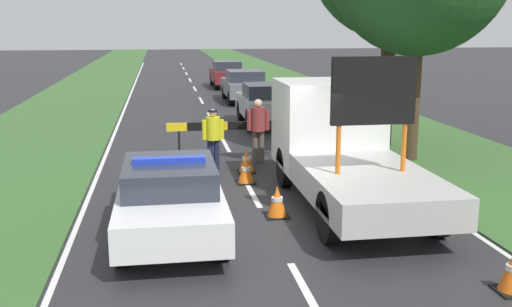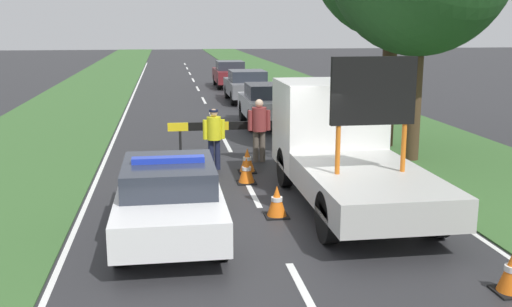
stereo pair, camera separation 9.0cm
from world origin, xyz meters
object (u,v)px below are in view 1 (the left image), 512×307
(police_car, at_px, (170,196))
(queued_car_sedan_silver, at_px, (268,103))
(traffic_cone_centre_front, at_px, (246,171))
(traffic_cone_near_truck, at_px, (277,201))
(police_officer, at_px, (213,134))
(queued_car_wagon_maroon, at_px, (227,74))
(traffic_cone_lane_edge, at_px, (246,160))
(queued_car_suv_grey, at_px, (244,85))
(work_truck, at_px, (341,144))
(pedestrian_civilian, at_px, (258,125))
(traffic_cone_behind_barrier, at_px, (184,177))
(road_barrier, at_px, (227,128))

(police_car, distance_m, queued_car_sedan_silver, 11.97)
(traffic_cone_centre_front, distance_m, traffic_cone_near_truck, 2.62)
(police_officer, relative_size, queued_car_wagon_maroon, 0.37)
(traffic_cone_centre_front, height_order, queued_car_wagon_maroon, queued_car_wagon_maroon)
(traffic_cone_lane_edge, xyz_separation_m, queued_car_suv_grey, (1.92, 14.16, 0.48))
(traffic_cone_centre_front, bearing_deg, traffic_cone_lane_edge, 81.26)
(queued_car_suv_grey, bearing_deg, work_truck, 89.20)
(work_truck, bearing_deg, queued_car_sedan_silver, -92.78)
(pedestrian_civilian, distance_m, traffic_cone_behind_barrier, 3.48)
(pedestrian_civilian, distance_m, queued_car_wagon_maroon, 20.00)
(queued_car_sedan_silver, distance_m, queued_car_suv_grey, 7.10)
(queued_car_sedan_silver, xyz_separation_m, queued_car_wagon_maroon, (0.02, 14.02, -0.02))
(traffic_cone_behind_barrier, distance_m, queued_car_wagon_maroon, 22.89)
(police_officer, bearing_deg, queued_car_sedan_silver, -139.08)
(traffic_cone_lane_edge, height_order, queued_car_suv_grey, queued_car_suv_grey)
(traffic_cone_behind_barrier, height_order, queued_car_wagon_maroon, queued_car_wagon_maroon)
(traffic_cone_centre_front, xyz_separation_m, queued_car_suv_grey, (2.09, 15.23, 0.48))
(traffic_cone_near_truck, bearing_deg, police_officer, 102.29)
(traffic_cone_near_truck, xyz_separation_m, queued_car_sedan_silver, (1.72, 10.73, 0.51))
(traffic_cone_behind_barrier, bearing_deg, traffic_cone_centre_front, 18.11)
(road_barrier, relative_size, police_officer, 2.10)
(traffic_cone_near_truck, bearing_deg, police_car, -163.22)
(police_officer, xyz_separation_m, traffic_cone_centre_front, (0.64, -1.48, -0.64))
(road_barrier, bearing_deg, traffic_cone_behind_barrier, -116.17)
(pedestrian_civilian, bearing_deg, work_truck, -95.30)
(traffic_cone_near_truck, bearing_deg, traffic_cone_behind_barrier, 129.25)
(pedestrian_civilian, height_order, traffic_cone_near_truck, pedestrian_civilian)
(queued_car_sedan_silver, bearing_deg, traffic_cone_centre_front, 76.41)
(traffic_cone_near_truck, bearing_deg, pedestrian_civilian, 85.27)
(police_car, height_order, traffic_cone_lane_edge, police_car)
(road_barrier, xyz_separation_m, pedestrian_civilian, (0.79, -0.42, 0.12))
(road_barrier, distance_m, traffic_cone_centre_front, 2.67)
(police_officer, height_order, pedestrian_civilian, pedestrian_civilian)
(pedestrian_civilian, xyz_separation_m, queued_car_sedan_silver, (1.32, 5.94, -0.19))
(work_truck, relative_size, traffic_cone_centre_front, 9.54)
(work_truck, distance_m, queued_car_suv_grey, 16.70)
(queued_car_wagon_maroon, bearing_deg, police_car, 81.46)
(work_truck, bearing_deg, police_car, 23.39)
(police_officer, relative_size, pedestrian_civilian, 0.92)
(road_barrier, bearing_deg, traffic_cone_centre_front, -89.55)
(police_car, relative_size, road_barrier, 1.37)
(road_barrier, xyz_separation_m, traffic_cone_centre_front, (0.15, -2.60, -0.58))
(queued_car_suv_grey, bearing_deg, police_car, 78.02)
(road_barrier, bearing_deg, pedestrian_civilian, -30.60)
(traffic_cone_centre_front, distance_m, traffic_cone_behind_barrier, 1.56)
(road_barrier, bearing_deg, work_truck, -66.64)
(police_officer, height_order, queued_car_suv_grey, police_officer)
(pedestrian_civilian, xyz_separation_m, queued_car_suv_grey, (1.44, 13.04, -0.23))
(traffic_cone_behind_barrier, bearing_deg, traffic_cone_near_truck, -50.75)
(traffic_cone_behind_barrier, height_order, traffic_cone_lane_edge, traffic_cone_behind_barrier)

